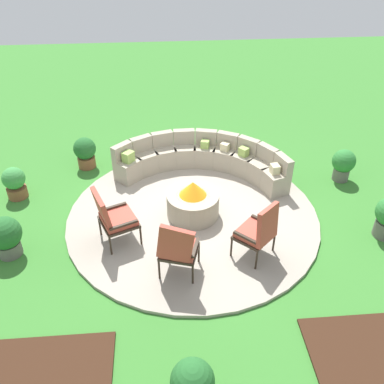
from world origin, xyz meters
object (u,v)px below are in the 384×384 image
object	(u,v)px
potted_plant_0	(343,164)
curved_stone_bench	(203,160)
fire_pit	(193,202)
potted_plant_4	(15,182)
lounge_chair_front_left	(113,216)
potted_plant_2	(85,152)
lounge_chair_back_left	(259,230)
potted_plant_5	(192,384)
potted_plant_3	(5,236)
lounge_chair_front_right	(178,248)

from	to	relation	value
potted_plant_0	curved_stone_bench	bearing A→B (deg)	171.91
fire_pit	potted_plant_4	size ratio (longest dim) A/B	1.46
lounge_chair_front_left	potted_plant_2	xyz separation A→B (m)	(-0.83, 2.70, -0.23)
fire_pit	potted_plant_0	world-z (taller)	fire_pit
lounge_chair_back_left	potted_plant_2	size ratio (longest dim) A/B	1.51
curved_stone_bench	potted_plant_0	bearing A→B (deg)	-8.09
lounge_chair_front_left	potted_plant_5	size ratio (longest dim) A/B	1.52
lounge_chair_front_left	potted_plant_5	xyz separation A→B (m)	(1.12, -2.99, -0.22)
fire_pit	potted_plant_2	distance (m)	3.05
potted_plant_3	potted_plant_5	distance (m)	4.11
potted_plant_2	potted_plant_5	size ratio (longest dim) A/B	1.00
potted_plant_3	potted_plant_4	world-z (taller)	potted_plant_3
potted_plant_2	potted_plant_5	distance (m)	6.01
lounge_chair_front_left	potted_plant_0	world-z (taller)	lounge_chair_front_left
potted_plant_2	lounge_chair_front_right	bearing A→B (deg)	-62.00
lounge_chair_back_left	potted_plant_2	world-z (taller)	lounge_chair_back_left
lounge_chair_back_left	potted_plant_3	size ratio (longest dim) A/B	1.43
fire_pit	lounge_chair_front_right	distance (m)	1.59
lounge_chair_front_left	potted_plant_2	distance (m)	2.83
potted_plant_2	potted_plant_4	bearing A→B (deg)	-140.06
lounge_chair_front_right	potted_plant_3	distance (m)	2.99
lounge_chair_front_left	potted_plant_0	size ratio (longest dim) A/B	1.54
potted_plant_3	potted_plant_5	size ratio (longest dim) A/B	1.05
curved_stone_bench	lounge_chair_back_left	size ratio (longest dim) A/B	3.36
potted_plant_2	potted_plant_0	bearing A→B (deg)	-10.06
potted_plant_5	lounge_chair_front_right	bearing A→B (deg)	91.49
curved_stone_bench	potted_plant_2	world-z (taller)	curved_stone_bench
potted_plant_4	lounge_chair_back_left	bearing A→B (deg)	-25.64
potted_plant_0	lounge_chair_front_left	bearing A→B (deg)	-160.37
potted_plant_0	potted_plant_5	distance (m)	5.94
potted_plant_0	potted_plant_3	world-z (taller)	potted_plant_3
lounge_chair_front_right	potted_plant_4	world-z (taller)	lounge_chair_front_right
potted_plant_3	potted_plant_4	bearing A→B (deg)	99.93
lounge_chair_front_left	potted_plant_0	distance (m)	5.07
lounge_chair_front_right	potted_plant_4	xyz separation A→B (m)	(-3.18, 2.49, -0.26)
curved_stone_bench	potted_plant_2	bearing A→B (deg)	167.72
potted_plant_2	potted_plant_4	distance (m)	1.68
curved_stone_bench	lounge_chair_front_left	xyz separation A→B (m)	(-1.79, -2.13, 0.24)
potted_plant_0	potted_plant_5	size ratio (longest dim) A/B	0.99
lounge_chair_front_right	potted_plant_5	world-z (taller)	lounge_chair_front_right
lounge_chair_front_right	lounge_chair_back_left	world-z (taller)	lounge_chair_front_right
potted_plant_5	potted_plant_2	bearing A→B (deg)	108.98
fire_pit	lounge_chair_front_left	world-z (taller)	lounge_chair_front_left
fire_pit	potted_plant_4	bearing A→B (deg)	164.71
lounge_chair_front_right	lounge_chair_back_left	bearing A→B (deg)	29.49
lounge_chair_front_right	potted_plant_2	size ratio (longest dim) A/B	1.54
lounge_chair_back_left	potted_plant_0	size ratio (longest dim) A/B	1.52
lounge_chair_front_right	potted_plant_0	bearing A→B (deg)	51.33
potted_plant_2	potted_plant_5	world-z (taller)	potted_plant_5
fire_pit	lounge_chair_front_right	size ratio (longest dim) A/B	0.89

